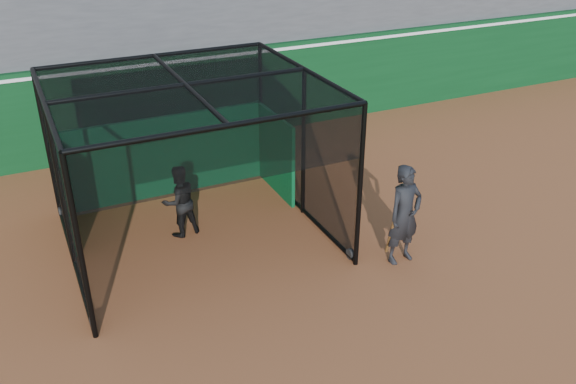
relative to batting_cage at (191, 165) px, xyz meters
name	(u,v)px	position (x,y,z in m)	size (l,w,h in m)	color
ground	(280,332)	(0.29, -3.46, -1.61)	(120.00, 120.00, 0.00)	brown
outfield_wall	(146,102)	(0.29, 5.04, -0.32)	(50.00, 0.50, 2.50)	#0A3917
batting_cage	(191,165)	(0.00, 0.00, 0.00)	(4.96, 4.63, 3.23)	black
batter	(179,201)	(-0.25, 0.22, -0.84)	(0.74, 0.58, 1.53)	black
on_deck_player	(405,215)	(3.30, -2.52, -0.62)	(0.77, 0.55, 1.98)	black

